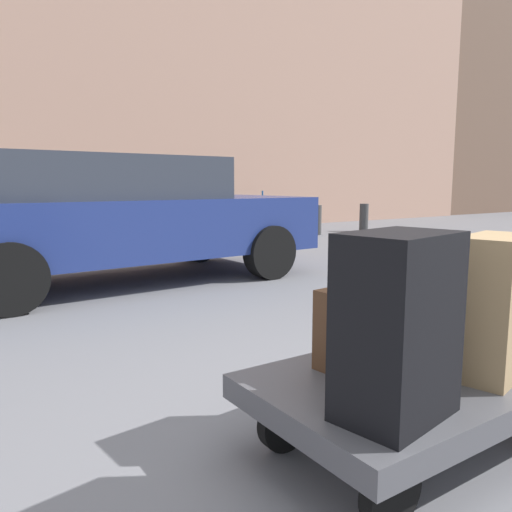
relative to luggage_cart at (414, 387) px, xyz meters
The scene contains 13 objects.
ground_plane 0.27m from the luggage_cart, ahead, with size 60.00×60.00×0.00m, color slate.
building_facade_side 18.01m from the luggage_cart, 36.38° to the left, with size 12.00×1.00×9.95m, color brown.
luggage_cart is the anchor object (origin of this frame).
duffel_bag_brown_center 0.28m from the luggage_cart, 86.92° to the left, with size 0.66×0.31×0.34m, color #51331E.
suitcase_black_rear_left 0.59m from the luggage_cart, 149.91° to the right, with size 0.41×0.28×0.63m, color black.
suitcase_tan_rear_right 0.47m from the luggage_cart, 36.64° to the right, with size 0.41×0.23×0.58m, color #9E7F56.
duffel_bag_black_topmost_pile 0.55m from the luggage_cart, 86.92° to the left, with size 0.38×0.26×0.24m, color black.
parked_car 4.33m from the luggage_cart, 86.96° to the left, with size 4.38×2.08×1.42m.
bicycle_leaning 9.79m from the luggage_cart, 61.54° to the left, with size 1.76×0.26×0.96m.
bollard_kerb_near 7.78m from the luggage_cart, 67.58° to the left, with size 0.21×0.21×0.65m, color #383838.
bollard_kerb_mid 8.32m from the luggage_cart, 59.82° to the left, with size 0.21×0.21×0.65m, color #383838.
bollard_kerb_far 9.13m from the luggage_cart, 51.92° to the left, with size 0.21×0.21×0.65m, color #383838.
bollard_corner 10.11m from the luggage_cart, 45.36° to the left, with size 0.21×0.21×0.65m, color #383838.
Camera 1 is at (-1.68, -1.31, 1.13)m, focal length 35.24 mm.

